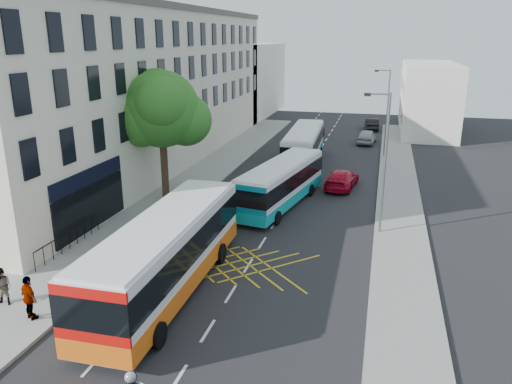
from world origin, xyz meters
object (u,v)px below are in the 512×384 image
Objects in this scene: bus_mid at (281,183)px; distant_car_silver at (367,136)px; street_tree at (161,110)px; lamp_near at (383,157)px; bus_far at (304,145)px; distant_car_dark at (372,124)px; distant_car_grey at (313,131)px; lamp_far at (386,108)px; pedestrian_far at (29,298)px; red_hatchback at (342,179)px; parked_car_silver at (161,230)px; bus_near at (166,253)px; parked_car_blue at (106,286)px; pedestrian_near at (2,287)px.

bus_mid reaches higher than distant_car_silver.
street_tree is 1.10× the size of lamp_near.
bus_far is 2.69× the size of distant_car_dark.
lamp_far is at bearing -45.82° from distant_car_grey.
bus_far reaches higher than pedestrian_far.
red_hatchback is 26.03m from distant_car_dark.
distant_car_silver is (10.05, 30.17, 0.10)m from parked_car_silver.
street_tree reaches higher than pedestrian_far.
street_tree is at bearing -124.02° from bus_far.
parked_car_silver is (-4.87, -19.74, -1.00)m from bus_far.
bus_mid is 24.87m from distant_car_grey.
bus_far is at bearing 84.79° from bus_near.
parked_car_blue is at bearing -97.24° from bus_mid.
distant_car_silver is at bearing -19.88° from distant_car_grey.
pedestrian_far is (-2.08, -2.23, 0.36)m from parked_car_blue.
bus_mid is 9.37m from parked_car_silver.
bus_near is at bearing 33.80° from parked_car_blue.
distant_car_dark is at bearing 67.55° from street_tree.
pedestrian_near is (-15.11, -12.49, -3.63)m from lamp_near.
pedestrian_near reaches higher than distant_car_silver.
bus_mid is 2.43× the size of distant_car_silver.
bus_near is 2.53× the size of distant_car_grey.
bus_mid is at bearing 78.78° from bus_near.
bus_near is at bearing -133.96° from lamp_near.
bus_far is (-6.93, 15.65, -2.96)m from lamp_near.
pedestrian_far is (-11.71, -47.96, 0.40)m from distant_car_dark.
parked_car_blue is (-2.15, -1.58, -1.11)m from bus_near.
parked_car_blue reaches higher than distant_car_grey.
distant_car_silver is at bearing 61.10° from bus_far.
parked_car_silver is 40.21m from distant_car_dark.
parked_car_blue is (3.53, -13.90, -5.57)m from street_tree.
street_tree is 22.57m from lamp_far.
parked_car_blue is at bearing 81.22° from distant_car_silver.
red_hatchback is at bearing 64.79° from parked_car_blue.
pedestrian_near is at bearing -99.08° from distant_car_grey.
bus_near is at bearing -90.78° from distant_car_grey.
distant_car_silver reaches higher than distant_car_grey.
street_tree is 1.83× the size of red_hatchback.
lamp_far is 33.12m from parked_car_blue.
distant_car_silver reaches higher than parked_car_silver.
lamp_far is 7.41m from distant_car_silver.
bus_near reaches higher than pedestrian_near.
lamp_near is 4.79× the size of pedestrian_near.
bus_far reaches higher than parked_car_silver.
distant_car_grey reaches higher than parked_car_silver.
pedestrian_far is at bearing 79.17° from distant_car_silver.
parked_car_silver is at bearing -95.89° from distant_car_grey.
bus_near is 13.22m from bus_mid.
bus_far is 6.75× the size of pedestrian_near.
parked_car_blue is 38.20m from distant_car_silver.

